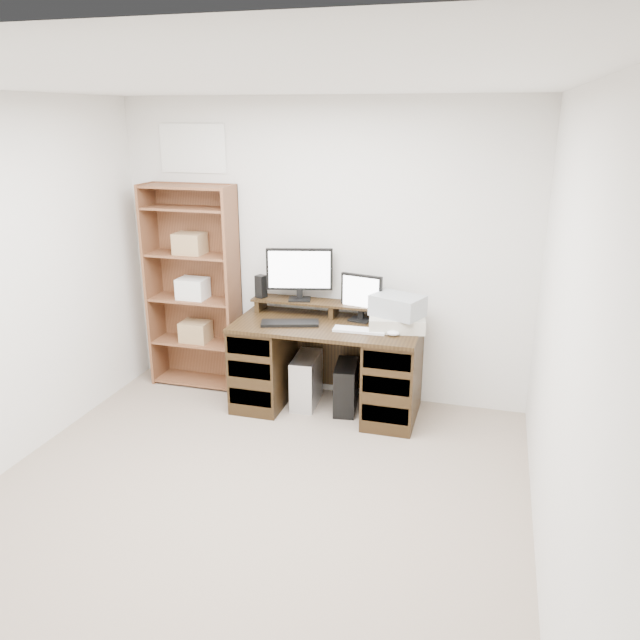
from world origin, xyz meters
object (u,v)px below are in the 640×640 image
at_px(tower_silver, 306,380).
at_px(monitor_small, 361,296).
at_px(printer, 397,322).
at_px(monitor_wide, 299,271).
at_px(tower_black, 346,387).
at_px(bookshelf, 194,286).
at_px(desk, 327,365).

bearing_deg(tower_silver, monitor_small, 11.99).
xyz_separation_m(monitor_small, printer, (0.32, -0.13, -0.16)).
distance_m(monitor_wide, tower_black, 1.04).
bearing_deg(tower_black, bookshelf, 165.30).
xyz_separation_m(monitor_wide, monitor_small, (0.54, -0.05, -0.16)).
relative_size(tower_silver, tower_black, 1.03).
height_order(monitor_wide, tower_black, monitor_wide).
relative_size(printer, bookshelf, 0.24).
height_order(printer, tower_black, printer).
distance_m(monitor_wide, tower_silver, 0.92).
height_order(monitor_small, tower_silver, monitor_small).
bearing_deg(monitor_wide, desk, -49.51).
bearing_deg(printer, monitor_wide, 158.96).
bearing_deg(monitor_small, bookshelf, -169.53).
distance_m(monitor_wide, monitor_small, 0.56).
relative_size(tower_silver, bookshelf, 0.24).
bearing_deg(monitor_wide, tower_silver, -72.28).
xyz_separation_m(desk, tower_silver, (-0.19, 0.04, -0.17)).
bearing_deg(bookshelf, tower_silver, -8.94).
height_order(desk, tower_silver, desk).
xyz_separation_m(tower_black, bookshelf, (-1.43, 0.18, 0.72)).
distance_m(monitor_small, tower_black, 0.77).
bearing_deg(tower_black, monitor_small, 50.64).
xyz_separation_m(printer, tower_silver, (-0.75, 0.01, -0.59)).
relative_size(desk, printer, 3.49).
bearing_deg(monitor_wide, bookshelf, 166.02).
xyz_separation_m(tower_silver, tower_black, (0.35, -0.01, -0.01)).
relative_size(printer, tower_black, 1.02).
bearing_deg(desk, tower_silver, 167.54).
relative_size(monitor_small, tower_black, 0.91).
relative_size(monitor_small, tower_silver, 0.89).
bearing_deg(desk, monitor_small, 34.16).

